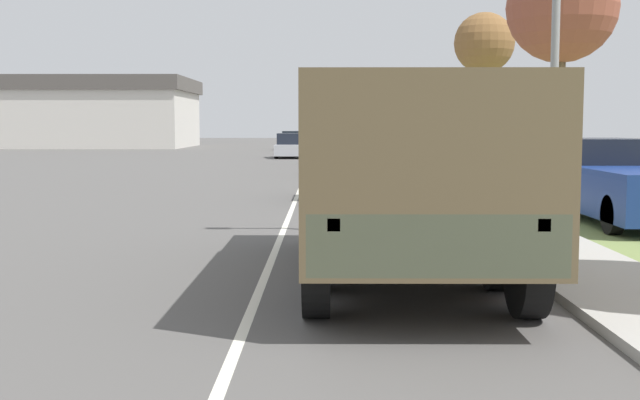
{
  "coord_description": "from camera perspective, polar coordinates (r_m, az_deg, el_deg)",
  "views": [
    {
      "loc": [
        0.84,
        0.1,
        2.1
      ],
      "look_at": [
        0.76,
        12.39,
        0.95
      ],
      "focal_mm": 45.0,
      "sensor_mm": 36.0,
      "label": 1
    }
  ],
  "objects": [
    {
      "name": "military_truck",
      "position": [
        10.9,
        5.93,
        2.42
      ],
      "size": [
        2.6,
        7.06,
        2.62
      ],
      "color": "#474C38",
      "rests_on": "ground"
    },
    {
      "name": "building_distant",
      "position": [
        79.45,
        -15.22,
        6.02
      ],
      "size": [
        17.0,
        14.31,
        6.47
      ],
      "color": "beige",
      "rests_on": "ground"
    },
    {
      "name": "lane_centre_stripe",
      "position": [
        39.97,
        -0.81,
        2.35
      ],
      "size": [
        0.12,
        120.0,
        0.0
      ],
      "color": "silver",
      "rests_on": "ground"
    },
    {
      "name": "tree_mid_right",
      "position": [
        27.31,
        16.84,
        12.93
      ],
      "size": [
        3.53,
        3.53,
        7.59
      ],
      "color": "brown",
      "rests_on": "grass_strip_right"
    },
    {
      "name": "tree_far_right",
      "position": [
        35.93,
        11.6,
        10.72
      ],
      "size": [
        2.61,
        2.61,
        6.92
      ],
      "color": "brown",
      "rests_on": "grass_strip_right"
    },
    {
      "name": "car_third_ahead",
      "position": [
        42.61,
        1.21,
        3.56
      ],
      "size": [
        1.75,
        3.92,
        1.72
      ],
      "color": "#B7BABF",
      "rests_on": "ground"
    },
    {
      "name": "car_fourth_ahead",
      "position": [
        51.37,
        -2.13,
        3.8
      ],
      "size": [
        1.85,
        4.41,
        1.57
      ],
      "color": "#B7BABF",
      "rests_on": "ground"
    },
    {
      "name": "sidewalk_right",
      "position": [
        40.12,
        5.63,
        2.42
      ],
      "size": [
        1.8,
        120.0,
        0.12
      ],
      "color": "#ADAAA3",
      "rests_on": "ground"
    },
    {
      "name": "pickup_truck",
      "position": [
        18.47,
        20.38,
        1.16
      ],
      "size": [
        1.93,
        5.65,
        1.77
      ],
      "color": "navy",
      "rests_on": "grass_strip_right"
    },
    {
      "name": "ground_plane",
      "position": [
        39.97,
        -0.81,
        2.35
      ],
      "size": [
        180.0,
        180.0,
        0.0
      ],
      "primitive_type": "plane",
      "color": "#565451"
    },
    {
      "name": "car_nearest_ahead",
      "position": [
        22.6,
        2.36,
        1.88
      ],
      "size": [
        1.75,
        4.62,
        1.63
      ],
      "color": "black",
      "rests_on": "ground"
    },
    {
      "name": "grass_strip_right",
      "position": [
        40.76,
        11.81,
        2.31
      ],
      "size": [
        7.0,
        120.0,
        0.02
      ],
      "color": "olive",
      "rests_on": "ground"
    },
    {
      "name": "car_second_ahead",
      "position": [
        33.82,
        2.27,
        2.95
      ],
      "size": [
        1.87,
        4.18,
        1.5
      ],
      "color": "black",
      "rests_on": "ground"
    },
    {
      "name": "car_farthest_ahead",
      "position": [
        67.56,
        -1.95,
        4.18
      ],
      "size": [
        1.91,
        4.53,
        1.59
      ],
      "color": "#336B3D",
      "rests_on": "ground"
    }
  ]
}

